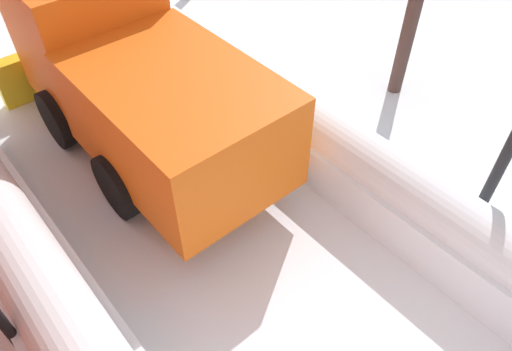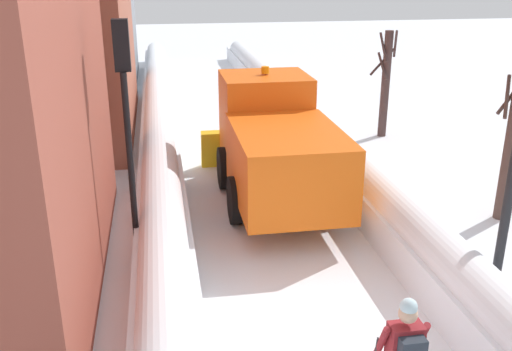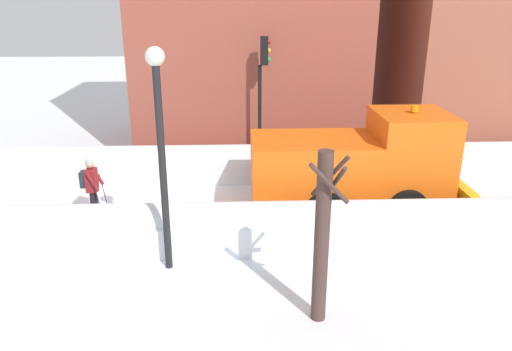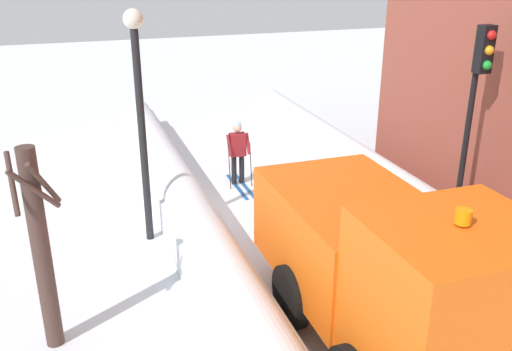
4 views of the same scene
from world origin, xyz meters
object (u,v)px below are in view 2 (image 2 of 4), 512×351
(plow_truck, at_px, (275,144))
(bare_tree_mid, at_px, (385,82))
(bare_tree_near, at_px, (510,145))
(traffic_light_pole, at_px, (126,100))

(plow_truck, xyz_separation_m, bare_tree_mid, (4.74, 4.97, 0.37))
(bare_tree_near, height_order, bare_tree_mid, bare_tree_mid)
(bare_tree_mid, bearing_deg, traffic_light_pole, -136.90)
(traffic_light_pole, bearing_deg, bare_tree_near, 4.57)
(traffic_light_pole, bearing_deg, plow_truck, 37.76)
(bare_tree_near, bearing_deg, bare_tree_mid, 91.76)
(plow_truck, height_order, bare_tree_near, bare_tree_near)
(bare_tree_near, relative_size, bare_tree_mid, 0.94)
(bare_tree_mid, bearing_deg, plow_truck, -133.66)
(traffic_light_pole, xyz_separation_m, bare_tree_mid, (8.04, 7.52, -1.42))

